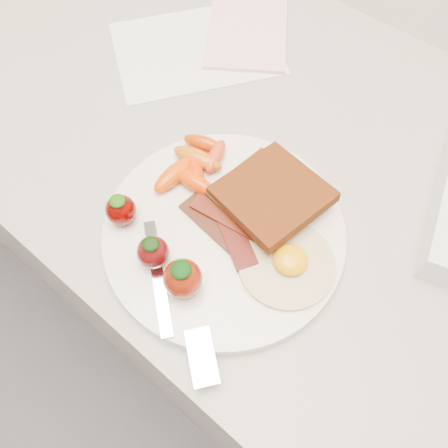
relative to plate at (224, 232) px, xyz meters
The scene contains 11 objects.
counter 0.48m from the plate, 97.86° to the left, with size 2.00×0.60×0.90m, color gray.
plate is the anchor object (origin of this frame).
toast_lower 0.06m from the plate, 80.49° to the left, with size 0.09×0.09×0.01m, color #431D0B.
toast_upper 0.07m from the plate, 70.54° to the left, with size 0.10×0.10×0.01m, color black.
fried_egg 0.08m from the plate, ahead, with size 0.13×0.13×0.02m.
bacon_strips 0.01m from the plate, 68.72° to the left, with size 0.11×0.07×0.01m.
baby_carrots 0.09m from the plate, 153.14° to the left, with size 0.09×0.11×0.02m.
strawberries 0.08m from the plate, 111.51° to the right, with size 0.14×0.05×0.05m.
fork 0.11m from the plate, 76.54° to the right, with size 0.17×0.10×0.00m.
paper_sheet 0.32m from the plate, 137.42° to the left, with size 0.18×0.24×0.00m, color white.
notepad 0.35m from the plate, 124.02° to the left, with size 0.12×0.17×0.01m, color #F3BACC.
Camera 1 is at (0.17, 1.38, 1.34)m, focal length 35.00 mm.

